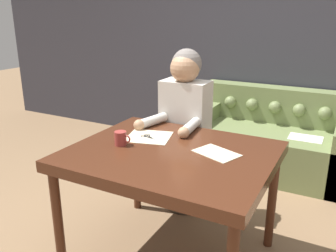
{
  "coord_description": "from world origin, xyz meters",
  "views": [
    {
      "loc": [
        0.83,
        -1.82,
        1.59
      ],
      "look_at": [
        -0.2,
        0.12,
        0.88
      ],
      "focal_mm": 38.0,
      "sensor_mm": 36.0,
      "label": 1
    }
  ],
  "objects_px": {
    "mug": "(121,138)",
    "dining_table": "(171,162)",
    "person": "(185,131)",
    "scissors": "(150,138)",
    "couch": "(269,141)"
  },
  "relations": [
    {
      "from": "couch",
      "to": "scissors",
      "type": "bearing_deg",
      "value": -105.9
    },
    {
      "from": "dining_table",
      "to": "mug",
      "type": "bearing_deg",
      "value": -168.92
    },
    {
      "from": "scissors",
      "to": "person",
      "type": "bearing_deg",
      "value": 86.5
    },
    {
      "from": "couch",
      "to": "dining_table",
      "type": "bearing_deg",
      "value": -97.52
    },
    {
      "from": "dining_table",
      "to": "mug",
      "type": "distance_m",
      "value": 0.35
    },
    {
      "from": "dining_table",
      "to": "couch",
      "type": "distance_m",
      "value": 1.83
    },
    {
      "from": "dining_table",
      "to": "scissors",
      "type": "bearing_deg",
      "value": 150.16
    },
    {
      "from": "dining_table",
      "to": "person",
      "type": "height_order",
      "value": "person"
    },
    {
      "from": "person",
      "to": "scissors",
      "type": "relative_size",
      "value": 6.18
    },
    {
      "from": "person",
      "to": "scissors",
      "type": "xyz_separation_m",
      "value": [
        -0.03,
        -0.49,
        0.09
      ]
    },
    {
      "from": "mug",
      "to": "dining_table",
      "type": "bearing_deg",
      "value": 11.08
    },
    {
      "from": "person",
      "to": "scissors",
      "type": "distance_m",
      "value": 0.5
    },
    {
      "from": "couch",
      "to": "person",
      "type": "relative_size",
      "value": 1.22
    },
    {
      "from": "dining_table",
      "to": "mug",
      "type": "relative_size",
      "value": 10.79
    },
    {
      "from": "scissors",
      "to": "mug",
      "type": "distance_m",
      "value": 0.22
    }
  ]
}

